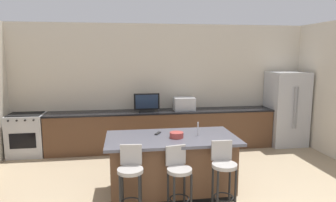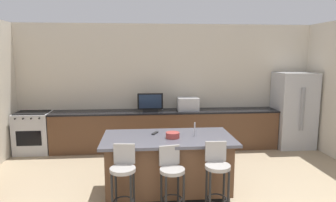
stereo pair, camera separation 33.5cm
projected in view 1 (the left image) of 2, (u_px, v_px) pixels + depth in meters
The scene contains 14 objects.
wall_back at pixel (162, 86), 7.18m from camera, with size 7.41×0.12×2.88m, color beige.
counter_back at pixel (162, 130), 6.95m from camera, with size 5.17×0.62×0.91m.
kitchen_island at pixel (172, 164), 4.73m from camera, with size 2.02×1.06×0.92m.
refrigerator at pixel (286, 109), 7.27m from camera, with size 0.85×0.77×1.77m.
range_oven at pixel (27, 135), 6.52m from camera, with size 0.75×0.63×0.93m.
microwave at pixel (184, 104), 6.94m from camera, with size 0.48×0.36×0.30m, color #B7BABF.
tv_monitor at pixel (147, 103), 6.75m from camera, with size 0.57×0.16×0.41m.
sink_faucet_back at pixel (159, 105), 6.95m from camera, with size 0.02×0.02×0.24m, color #B2B2B7.
sink_faucet_island at pixel (198, 129), 4.71m from camera, with size 0.02×0.02×0.22m, color #B2B2B7.
bar_stool_left at pixel (131, 176), 3.95m from camera, with size 0.34×0.35×1.00m.
bar_stool_center at pixel (179, 175), 4.09m from camera, with size 0.34×0.36×0.95m.
bar_stool_right at pixel (224, 171), 4.09m from camera, with size 0.34×0.34×1.01m.
fruit_bowl at pixel (177, 135), 4.60m from camera, with size 0.21×0.21×0.09m, color #993833.
tv_remote at pixel (158, 133), 4.83m from camera, with size 0.04×0.17×0.02m, color black.
Camera 1 is at (-0.93, -2.61, 2.20)m, focal length 32.10 mm.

